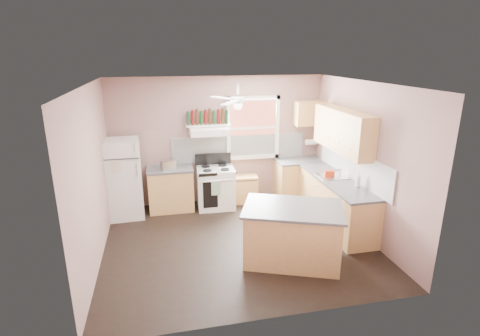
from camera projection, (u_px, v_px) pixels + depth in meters
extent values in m
plane|color=black|center=(238.00, 242.00, 6.51)|extent=(4.50, 4.50, 0.00)
plane|color=white|center=(238.00, 84.00, 5.71)|extent=(4.50, 4.50, 0.00)
cube|color=#8A6863|center=(218.00, 140.00, 8.00)|extent=(4.50, 0.05, 2.70)
cube|color=#8A6863|center=(364.00, 160.00, 6.58)|extent=(0.05, 4.00, 2.70)
cube|color=#8A6863|center=(91.00, 177.00, 5.65)|extent=(0.05, 4.00, 2.70)
cube|color=white|center=(239.00, 148.00, 8.11)|extent=(2.90, 0.03, 0.55)
cube|color=white|center=(353.00, 165.00, 6.90)|extent=(0.03, 2.60, 0.55)
cube|color=brown|center=(253.00, 128.00, 8.04)|extent=(1.00, 0.02, 1.20)
cube|color=white|center=(253.00, 128.00, 8.02)|extent=(1.16, 0.07, 1.36)
cube|color=white|center=(124.00, 179.00, 7.32)|extent=(0.69, 0.68, 1.57)
cube|color=#B2894A|center=(171.00, 190.00, 7.75)|extent=(0.90, 0.60, 0.86)
cube|color=#454547|center=(170.00, 169.00, 7.62)|extent=(0.92, 0.62, 0.04)
cube|color=silver|center=(168.00, 165.00, 7.52)|extent=(0.31, 0.23, 0.18)
cube|color=white|center=(216.00, 188.00, 7.87)|extent=(0.80, 0.68, 0.86)
cube|color=white|center=(209.00, 131.00, 7.62)|extent=(0.78, 0.50, 0.14)
cube|color=white|center=(208.00, 125.00, 7.70)|extent=(0.90, 0.26, 0.03)
cube|color=#B2894A|center=(245.00, 190.00, 8.18)|extent=(0.56, 0.40, 0.53)
cube|color=#B2894A|center=(299.00, 180.00, 8.33)|extent=(1.00, 0.60, 0.86)
cube|color=#B2894A|center=(335.00, 203.00, 7.07)|extent=(0.60, 2.20, 0.86)
cube|color=#454547|center=(300.00, 161.00, 8.20)|extent=(1.02, 0.62, 0.04)
cube|color=#454547|center=(337.00, 181.00, 6.93)|extent=(0.62, 2.22, 0.04)
cube|color=silver|center=(332.00, 177.00, 7.11)|extent=(0.55, 0.45, 0.03)
cylinder|color=silver|center=(340.00, 172.00, 7.12)|extent=(0.03, 0.03, 0.14)
cube|color=#B2894A|center=(343.00, 131.00, 6.88)|extent=(0.33, 1.80, 0.76)
cube|color=#B2894A|center=(309.00, 113.00, 8.05)|extent=(0.60, 0.33, 0.52)
cylinder|color=white|center=(311.00, 142.00, 8.30)|extent=(0.26, 0.12, 0.12)
cube|color=#B2894A|center=(292.00, 235.00, 5.84)|extent=(1.66, 1.36, 0.86)
cube|color=#454547|center=(293.00, 208.00, 5.70)|extent=(1.77, 1.47, 0.04)
cylinder|color=white|center=(238.00, 100.00, 5.79)|extent=(0.20, 0.20, 0.08)
imported|color=silver|center=(358.00, 180.00, 6.52)|extent=(0.12, 0.12, 0.25)
cube|color=#AF2C0F|center=(329.00, 173.00, 7.14)|extent=(0.20, 0.15, 0.10)
cylinder|color=#143819|center=(188.00, 119.00, 7.57)|extent=(0.06, 0.06, 0.27)
cylinder|color=#590F0F|center=(193.00, 118.00, 7.59)|extent=(0.06, 0.06, 0.29)
cylinder|color=#3F230F|center=(197.00, 117.00, 7.60)|extent=(0.06, 0.06, 0.31)
cylinder|color=#143819|center=(201.00, 118.00, 7.63)|extent=(0.06, 0.06, 0.27)
cylinder|color=#590F0F|center=(206.00, 118.00, 7.64)|extent=(0.06, 0.06, 0.29)
cylinder|color=#3F230F|center=(210.00, 117.00, 7.66)|extent=(0.06, 0.06, 0.31)
cylinder|color=#143819|center=(214.00, 118.00, 7.68)|extent=(0.06, 0.06, 0.27)
cylinder|color=#590F0F|center=(219.00, 117.00, 7.70)|extent=(0.06, 0.06, 0.29)
cylinder|color=#3F230F|center=(223.00, 116.00, 7.71)|extent=(0.06, 0.06, 0.31)
cylinder|color=#143819|center=(227.00, 117.00, 7.74)|extent=(0.06, 0.06, 0.27)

